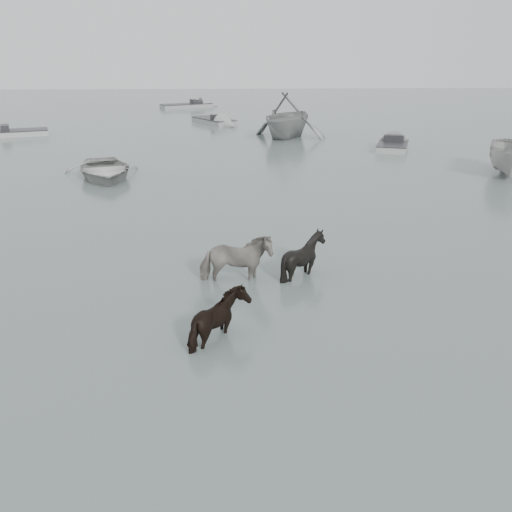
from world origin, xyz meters
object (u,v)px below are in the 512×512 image
(pony_pinto, at_px, (236,253))
(pony_black, at_px, (304,249))
(rowboat_lead, at_px, (104,167))
(pony_dark, at_px, (220,310))

(pony_pinto, bearing_deg, pony_black, -79.80)
(pony_black, bearing_deg, rowboat_lead, 32.24)
(pony_black, xyz_separation_m, rowboat_lead, (-7.55, 11.85, -0.23))
(pony_dark, distance_m, rowboat_lead, 16.22)
(rowboat_lead, bearing_deg, pony_pinto, -80.89)
(pony_pinto, xyz_separation_m, rowboat_lead, (-5.81, 12.23, -0.28))
(pony_dark, height_order, rowboat_lead, pony_dark)
(pony_black, bearing_deg, pony_dark, 148.59)
(pony_pinto, xyz_separation_m, pony_dark, (-0.32, -3.03, -0.11))
(pony_pinto, relative_size, pony_black, 1.27)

